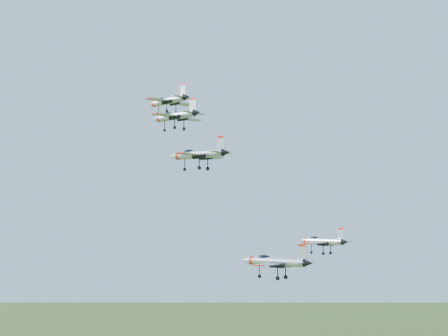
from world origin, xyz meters
The scene contains 5 objects.
jet_lead centered at (-19.03, 9.23, 157.49)m, with size 13.62×11.47×3.66m.
jet_left_high centered at (-1.98, -3.39, 143.98)m, with size 13.75×11.32×3.68m.
jet_right_high centered at (2.10, -15.31, 148.85)m, with size 11.18×9.35×2.99m.
jet_left_low centered at (19.28, 2.21, 128.86)m, with size 10.38×8.79×2.81m.
jet_right_low centered at (20.75, -16.63, 126.64)m, with size 11.69×9.66×3.13m.
Camera 1 is at (62.64, -92.86, 132.36)m, focal length 50.00 mm.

